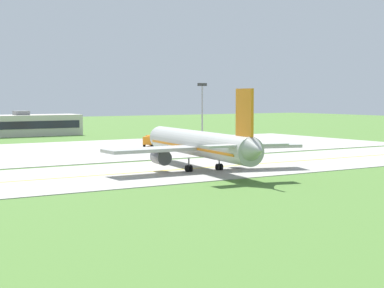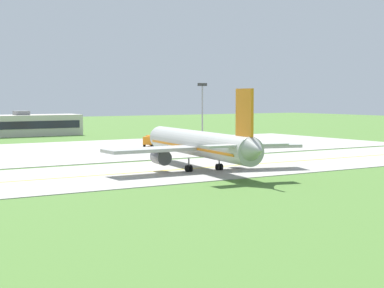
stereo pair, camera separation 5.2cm
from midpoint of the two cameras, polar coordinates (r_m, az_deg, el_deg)
ground_plane at (r=99.75m, az=-3.57°, el=-2.49°), size 500.00×500.00×0.00m
taxiway_strip at (r=99.74m, az=-3.57°, el=-2.46°), size 240.00×28.00×0.10m
apron_pad at (r=141.60m, az=-8.29°, el=-0.50°), size 140.00×52.00×0.10m
taxiway_centreline at (r=99.74m, az=-3.57°, el=-2.43°), size 220.00×0.60×0.01m
airplane_lead at (r=101.53m, az=0.73°, el=-0.02°), size 32.21×39.58×12.70m
service_truck_baggage at (r=149.66m, az=-3.52°, el=0.37°), size 6.00×5.30×2.60m
service_truck_fuel at (r=152.00m, az=3.92°, el=0.29°), size 6.54×5.04×2.59m
apron_light_mast at (r=154.77m, az=0.92°, el=3.39°), size 2.40×0.50×14.70m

